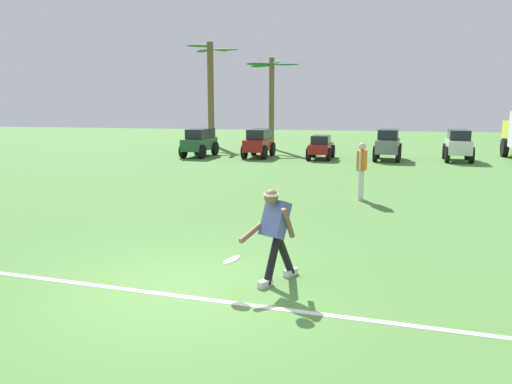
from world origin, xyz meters
name	(u,v)px	position (x,y,z in m)	size (l,w,h in m)	color
ground_plane	(189,291)	(0.00, 0.00, 0.00)	(80.00, 80.00, 0.00)	#50833C
field_line_paint	(184,297)	(0.00, -0.21, 0.00)	(25.05, 0.10, 0.01)	white
frisbee_thrower	(275,230)	(1.14, 0.59, 0.80)	(0.77, 0.91, 1.42)	black
frisbee_in_flight	(232,260)	(0.61, 0.06, 0.48)	(0.27, 0.27, 0.11)	white
teammate_near_sideline	(362,166)	(2.43, 7.29, 0.94)	(0.28, 0.49, 1.56)	silver
parked_car_slot_a	(200,142)	(-5.20, 16.85, 0.72)	(1.36, 2.48, 1.34)	#235133
parked_car_slot_b	(259,142)	(-2.31, 17.12, 0.72)	(1.29, 2.46, 1.34)	maroon
parked_car_slot_c	(321,147)	(0.67, 16.92, 0.56)	(1.23, 2.26, 1.10)	maroon
parked_car_slot_d	(388,144)	(3.69, 17.07, 0.74)	(1.41, 2.45, 1.40)	slate
parked_car_slot_e	(458,145)	(6.77, 17.32, 0.74)	(1.36, 2.43, 1.40)	silver
palm_tree_far_left	(211,87)	(-6.50, 23.32, 3.47)	(3.03, 3.39, 6.14)	brown
palm_tree_left_of_centre	(272,93)	(-2.44, 21.52, 3.10)	(3.05, 3.38, 5.01)	brown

